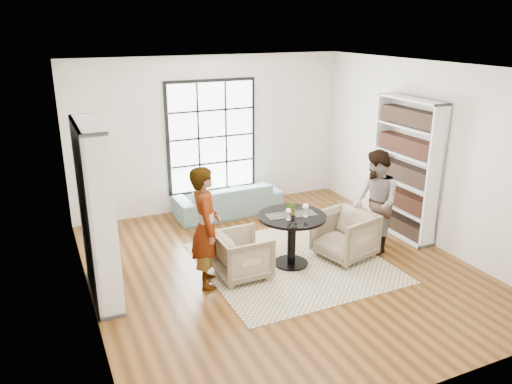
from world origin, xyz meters
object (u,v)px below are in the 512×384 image
armchair_right (345,235)px  flower_centerpiece (292,208)px  wine_glass_left (289,212)px  person_right (375,202)px  pedestal_table (292,229)px  wine_glass_right (306,207)px  sofa (228,199)px  armchair_left (243,255)px  person_left (206,227)px

armchair_right → flower_centerpiece: flower_centerpiece is taller
wine_glass_left → person_right: bearing=1.0°
person_right → wine_glass_left: 1.59m
pedestal_table → wine_glass_right: bearing=-38.1°
armchair_right → pedestal_table: bearing=-110.5°
wine_glass_right → flower_centerpiece: (-0.16, 0.14, -0.05)m
sofa → wine_glass_left: size_ratio=11.48×
person_right → flower_centerpiece: person_right is taller
sofa → armchair_right: armchair_right is taller
pedestal_table → wine_glass_right: 0.43m
pedestal_table → armchair_left: bearing=-177.8°
person_right → person_left: bearing=-76.3°
sofa → armchair_right: bearing=110.0°
person_left → wine_glass_right: 1.54m
armchair_left → wine_glass_right: bearing=-96.1°
sofa → person_right: size_ratio=1.22×
pedestal_table → wine_glass_left: size_ratio=5.75×
sofa → person_left: (-1.28, -2.46, 0.57)m
person_left → wine_glass_left: 1.25m
armchair_right → person_right: bearing=76.2°
person_right → wine_glass_left: person_right is taller
sofa → armchair_right: size_ratio=2.49×
person_right → armchair_right: bearing=-74.8°
sofa → flower_centerpiece: (0.10, -2.41, 0.62)m
armchair_left → armchair_right: size_ratio=0.91×
pedestal_table → person_left: size_ratio=0.59×
armchair_right → wine_glass_left: wine_glass_left is taller
wine_glass_right → armchair_left: bearing=174.7°
pedestal_table → armchair_right: size_ratio=1.25×
person_left → flower_centerpiece: person_left is taller
pedestal_table → armchair_left: (-0.83, -0.03, -0.25)m
armchair_left → flower_centerpiece: 1.01m
flower_centerpiece → pedestal_table: bearing=-93.8°
wine_glass_left → flower_centerpiece: size_ratio=0.88×
person_left → armchair_left: bearing=-75.6°
sofa → armchair_left: bearing=72.1°
sofa → person_right: 3.03m
person_left → wine_glass_right: size_ratio=8.46×
pedestal_table → person_left: (-1.38, -0.03, 0.28)m
person_left → wine_glass_right: (1.54, -0.09, 0.09)m
armchair_right → person_right: person_right is taller
pedestal_table → flower_centerpiece: 0.33m
person_left → wine_glass_left: size_ratio=9.76×
pedestal_table → armchair_right: pedestal_table is taller
person_right → pedestal_table: bearing=-79.0°
wine_glass_left → person_left: bearing=175.3°
sofa → wine_glass_right: 2.65m
wine_glass_left → flower_centerpiece: bearing=48.5°
flower_centerpiece → sofa: bearing=92.4°
pedestal_table → wine_glass_left: wine_glass_left is taller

